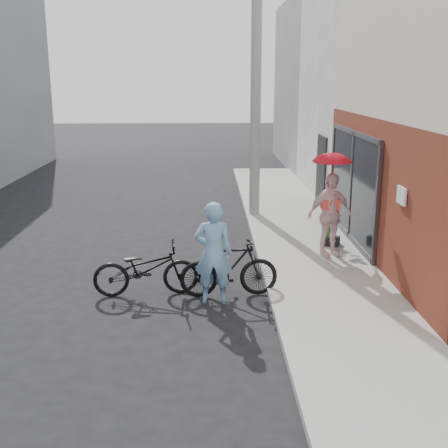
{
  "coord_description": "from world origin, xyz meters",
  "views": [
    {
      "loc": [
        -0.16,
        -9.17,
        3.78
      ],
      "look_at": [
        0.12,
        1.11,
        1.1
      ],
      "focal_mm": 45.0,
      "sensor_mm": 36.0,
      "label": 1
    }
  ],
  "objects_px": {
    "officer": "(213,253)",
    "planter": "(331,241)",
    "bike_right": "(229,268)",
    "utility_pole": "(256,89)",
    "bike_left": "(146,269)",
    "kimono_woman": "(330,215)"
  },
  "relations": [
    {
      "from": "bike_right",
      "to": "bike_left",
      "type": "bearing_deg",
      "value": 81.0
    },
    {
      "from": "bike_left",
      "to": "kimono_woman",
      "type": "relative_size",
      "value": 1.05
    },
    {
      "from": "officer",
      "to": "bike_left",
      "type": "bearing_deg",
      "value": -14.68
    },
    {
      "from": "officer",
      "to": "planter",
      "type": "xyz_separation_m",
      "value": [
        2.69,
        2.99,
        -0.68
      ]
    },
    {
      "from": "bike_left",
      "to": "bike_right",
      "type": "relative_size",
      "value": 1.07
    },
    {
      "from": "utility_pole",
      "to": "planter",
      "type": "xyz_separation_m",
      "value": [
        1.5,
        -3.06,
        -3.29
      ]
    },
    {
      "from": "utility_pole",
      "to": "bike_left",
      "type": "distance_m",
      "value": 6.86
    },
    {
      "from": "kimono_woman",
      "to": "bike_left",
      "type": "bearing_deg",
      "value": -174.76
    },
    {
      "from": "planter",
      "to": "bike_right",
      "type": "bearing_deg",
      "value": -131.62
    },
    {
      "from": "utility_pole",
      "to": "kimono_woman",
      "type": "height_order",
      "value": "utility_pole"
    },
    {
      "from": "utility_pole",
      "to": "bike_left",
      "type": "height_order",
      "value": "utility_pole"
    },
    {
      "from": "bike_right",
      "to": "kimono_woman",
      "type": "height_order",
      "value": "kimono_woman"
    },
    {
      "from": "officer",
      "to": "planter",
      "type": "relative_size",
      "value": 5.09
    },
    {
      "from": "utility_pole",
      "to": "bike_right",
      "type": "height_order",
      "value": "utility_pole"
    },
    {
      "from": "officer",
      "to": "kimono_woman",
      "type": "height_order",
      "value": "kimono_woman"
    },
    {
      "from": "bike_left",
      "to": "planter",
      "type": "distance_m",
      "value": 4.69
    },
    {
      "from": "officer",
      "to": "bike_right",
      "type": "bearing_deg",
      "value": -132.59
    },
    {
      "from": "bike_right",
      "to": "utility_pole",
      "type": "bearing_deg",
      "value": -14.14
    },
    {
      "from": "kimono_woman",
      "to": "officer",
      "type": "bearing_deg",
      "value": -159.44
    },
    {
      "from": "officer",
      "to": "planter",
      "type": "height_order",
      "value": "officer"
    },
    {
      "from": "officer",
      "to": "bike_right",
      "type": "height_order",
      "value": "officer"
    },
    {
      "from": "officer",
      "to": "planter",
      "type": "distance_m",
      "value": 4.07
    }
  ]
}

